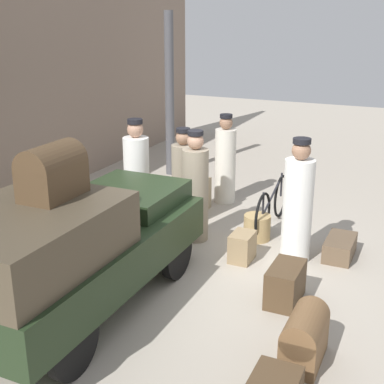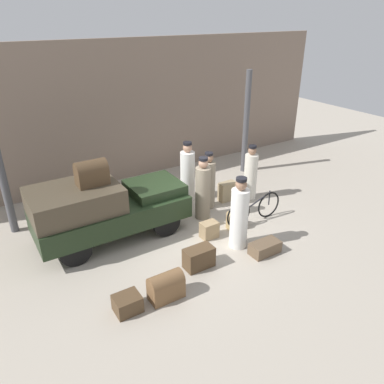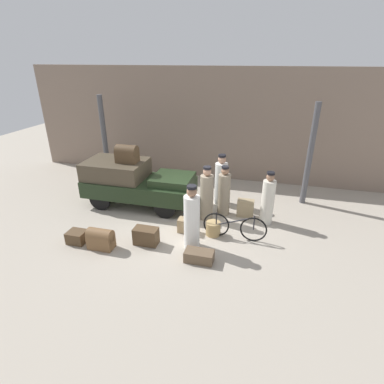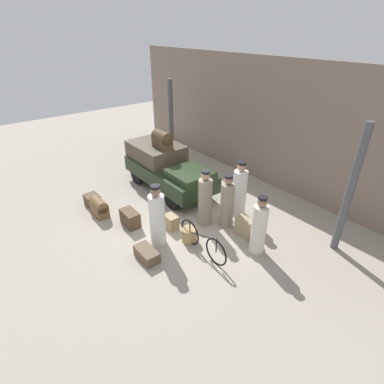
# 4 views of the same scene
# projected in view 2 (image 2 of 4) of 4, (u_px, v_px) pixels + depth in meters

# --- Properties ---
(ground_plane) EXTENTS (30.00, 30.00, 0.00)m
(ground_plane) POSITION_uv_depth(u_px,v_px,m) (190.00, 229.00, 9.94)
(ground_plane) COLOR #A89E8E
(station_building_facade) EXTENTS (16.00, 0.15, 4.50)m
(station_building_facade) POSITION_uv_depth(u_px,v_px,m) (123.00, 113.00, 12.05)
(station_building_facade) COLOR gray
(station_building_facade) RESTS_ON ground
(canopy_pillar_left) EXTENTS (0.20, 0.20, 3.52)m
(canopy_pillar_left) POSITION_uv_depth(u_px,v_px,m) (0.00, 169.00, 9.08)
(canopy_pillar_left) COLOR #4C4C51
(canopy_pillar_left) RESTS_ON ground
(canopy_pillar_right) EXTENTS (0.20, 0.20, 3.52)m
(canopy_pillar_right) POSITION_uv_depth(u_px,v_px,m) (246.00, 123.00, 12.77)
(canopy_pillar_right) COLOR #4C4C51
(canopy_pillar_right) RESTS_ON ground
(truck) EXTENTS (3.75, 1.62, 1.55)m
(truck) POSITION_uv_depth(u_px,v_px,m) (104.00, 208.00, 9.18)
(truck) COLOR black
(truck) RESTS_ON ground
(bicycle) EXTENTS (1.82, 0.04, 0.81)m
(bicycle) POSITION_uv_depth(u_px,v_px,m) (254.00, 209.00, 10.10)
(bicycle) COLOR black
(bicycle) RESTS_ON ground
(wicker_basket) EXTENTS (0.43, 0.43, 0.41)m
(wicker_basket) POSITION_uv_depth(u_px,v_px,m) (234.00, 221.00, 9.92)
(wicker_basket) COLOR tan
(wicker_basket) RESTS_ON ground
(porter_with_bicycle) EXTENTS (0.40, 0.40, 1.70)m
(porter_with_bicycle) POSITION_uv_depth(u_px,v_px,m) (251.00, 175.00, 11.24)
(porter_with_bicycle) COLOR silver
(porter_with_bicycle) RESTS_ON ground
(conductor_in_dark_uniform) EXTENTS (0.43, 0.43, 1.83)m
(conductor_in_dark_uniform) POSITION_uv_depth(u_px,v_px,m) (239.00, 216.00, 8.87)
(conductor_in_dark_uniform) COLOR white
(conductor_in_dark_uniform) RESTS_ON ground
(porter_standing_middle) EXTENTS (0.41, 0.41, 1.78)m
(porter_standing_middle) POSITION_uv_depth(u_px,v_px,m) (203.00, 191.00, 10.15)
(porter_standing_middle) COLOR gray
(porter_standing_middle) RESTS_ON ground
(porter_lifting_near_truck) EXTENTS (0.39, 0.39, 1.68)m
(porter_lifting_near_truck) POSITION_uv_depth(u_px,v_px,m) (208.00, 183.00, 10.74)
(porter_lifting_near_truck) COLOR gray
(porter_lifting_near_truck) RESTS_ON ground
(porter_carrying_trunk) EXTENTS (0.43, 0.43, 1.81)m
(porter_carrying_trunk) POSITION_uv_depth(u_px,v_px,m) (188.00, 174.00, 11.19)
(porter_carrying_trunk) COLOR white
(porter_carrying_trunk) RESTS_ON ground
(trunk_large_brown) EXTENTS (0.53, 0.27, 0.58)m
(trunk_large_brown) POSITION_uv_depth(u_px,v_px,m) (227.00, 191.00, 11.31)
(trunk_large_brown) COLOR #9E8966
(trunk_large_brown) RESTS_ON ground
(trunk_barrel_dark) EXTENTS (0.69, 0.38, 0.59)m
(trunk_barrel_dark) POSITION_uv_depth(u_px,v_px,m) (166.00, 286.00, 7.43)
(trunk_barrel_dark) COLOR brown
(trunk_barrel_dark) RESTS_ON ground
(suitcase_small_leather) EXTENTS (0.67, 0.38, 0.48)m
(suitcase_small_leather) POSITION_uv_depth(u_px,v_px,m) (199.00, 258.00, 8.37)
(suitcase_small_leather) COLOR #4C3823
(suitcase_small_leather) RESTS_ON ground
(trunk_wicker_pale) EXTENTS (0.74, 0.40, 0.29)m
(trunk_wicker_pale) POSITION_uv_depth(u_px,v_px,m) (265.00, 248.00, 8.88)
(trunk_wicker_pale) COLOR brown
(trunk_wicker_pale) RESTS_ON ground
(suitcase_black_upright) EXTENTS (0.50, 0.43, 0.34)m
(suitcase_black_upright) POSITION_uv_depth(u_px,v_px,m) (127.00, 304.00, 7.16)
(suitcase_black_upright) COLOR #4C3823
(suitcase_black_upright) RESTS_ON ground
(suitcase_tan_flat) EXTENTS (0.43, 0.31, 0.42)m
(suitcase_tan_flat) POSITION_uv_depth(u_px,v_px,m) (209.00, 230.00, 9.48)
(suitcase_tan_flat) COLOR #937A56
(suitcase_tan_flat) RESTS_ON ground
(trunk_on_truck_roof) EXTENTS (0.72, 0.45, 0.59)m
(trunk_on_truck_roof) POSITION_uv_depth(u_px,v_px,m) (92.00, 173.00, 8.66)
(trunk_on_truck_roof) COLOR #4C3823
(trunk_on_truck_roof) RESTS_ON truck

